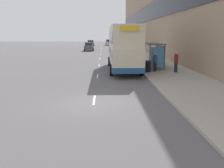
{
  "coord_description": "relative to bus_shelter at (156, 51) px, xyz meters",
  "views": [
    {
      "loc": [
        0.52,
        -12.55,
        3.54
      ],
      "look_at": [
        1.55,
        17.43,
        -2.5
      ],
      "focal_mm": 40.0,
      "sensor_mm": 36.0,
      "label": 1
    }
  ],
  "objects": [
    {
      "name": "lane_mark_8",
      "position": [
        -5.77,
        50.58,
        -1.87
      ],
      "size": [
        0.12,
        2.0,
        0.01
      ],
      "color": "silver",
      "rests_on": "ground_plane"
    },
    {
      "name": "bus_shelter",
      "position": [
        0.0,
        0.0,
        0.0
      ],
      "size": [
        1.6,
        4.2,
        2.48
      ],
      "color": "#4C4C51",
      "rests_on": "ground_plane"
    },
    {
      "name": "lane_mark_1",
      "position": [
        -5.77,
        -4.07,
        -1.87
      ],
      "size": [
        0.12,
        2.0,
        0.01
      ],
      "color": "silver",
      "rests_on": "ground_plane"
    },
    {
      "name": "terrace_facade",
      "position": [
        4.72,
        26.01,
        6.44
      ],
      "size": [
        3.1,
        93.0,
        16.64
      ],
      "color": "#9E846B",
      "rests_on": "ground_plane"
    },
    {
      "name": "car_1",
      "position": [
        -3.61,
        55.43,
        -0.99
      ],
      "size": [
        2.02,
        4.28,
        1.81
      ],
      "color": "silver",
      "rests_on": "ground_plane"
    },
    {
      "name": "double_decker_bus_near",
      "position": [
        -3.3,
        -0.55,
        0.41
      ],
      "size": [
        2.85,
        10.9,
        4.3
      ],
      "color": "beige",
      "rests_on": "ground_plane"
    },
    {
      "name": "pedestrian_2",
      "position": [
        1.35,
        2.16,
        -0.9
      ],
      "size": [
        0.33,
        0.33,
        1.64
      ],
      "color": "#23232D",
      "rests_on": "ground_plane"
    },
    {
      "name": "lane_mark_0",
      "position": [
        -5.77,
        -11.87,
        -1.87
      ],
      "size": [
        0.12,
        2.0,
        0.01
      ],
      "color": "silver",
      "rests_on": "ground_plane"
    },
    {
      "name": "litter_bin",
      "position": [
        -1.22,
        -2.71,
        -1.21
      ],
      "size": [
        0.55,
        0.55,
        1.05
      ],
      "color": "black",
      "rests_on": "ground_plane"
    },
    {
      "name": "pedestrian_1",
      "position": [
        -0.51,
        -2.38,
        -0.86
      ],
      "size": [
        0.34,
        0.34,
        1.72
      ],
      "color": "#23232D",
      "rests_on": "ground_plane"
    },
    {
      "name": "lane_mark_3",
      "position": [
        -5.77,
        11.55,
        -1.87
      ],
      "size": [
        0.12,
        2.0,
        0.01
      ],
      "color": "silver",
      "rests_on": "ground_plane"
    },
    {
      "name": "ground_plane",
      "position": [
        -5.77,
        -12.49,
        -1.88
      ],
      "size": [
        220.0,
        220.0,
        0.0
      ],
      "primitive_type": "plane",
      "color": "#5B595B"
    },
    {
      "name": "lane_mark_5",
      "position": [
        -5.77,
        27.16,
        -1.87
      ],
      "size": [
        0.12,
        2.0,
        0.01
      ],
      "color": "silver",
      "rests_on": "ground_plane"
    },
    {
      "name": "lane_mark_2",
      "position": [
        -5.77,
        3.74,
        -1.87
      ],
      "size": [
        0.12,
        2.0,
        0.01
      ],
      "color": "silver",
      "rests_on": "ground_plane"
    },
    {
      "name": "lane_mark_7",
      "position": [
        -5.77,
        42.78,
        -1.87
      ],
      "size": [
        0.12,
        2.0,
        0.01
      ],
      "color": "silver",
      "rests_on": "ground_plane"
    },
    {
      "name": "car_2",
      "position": [
        -8.35,
        28.7,
        -0.99
      ],
      "size": [
        2.0,
        3.99,
        1.8
      ],
      "rotation": [
        0.0,
        0.0,
        3.14
      ],
      "color": "#4C5156",
      "rests_on": "ground_plane"
    },
    {
      "name": "lane_mark_4",
      "position": [
        -5.77,
        19.36,
        -1.87
      ],
      "size": [
        0.12,
        2.0,
        0.01
      ],
      "color": "silver",
      "rests_on": "ground_plane"
    },
    {
      "name": "car_3",
      "position": [
        -2.65,
        22.4,
        -1.01
      ],
      "size": [
        2.07,
        4.41,
        1.76
      ],
      "color": "maroon",
      "rests_on": "ground_plane"
    },
    {
      "name": "car_0",
      "position": [
        -8.99,
        49.12,
        -1.0
      ],
      "size": [
        2.04,
        4.51,
        1.77
      ],
      "rotation": [
        0.0,
        0.0,
        3.14
      ],
      "color": "navy",
      "rests_on": "ground_plane"
    },
    {
      "name": "pavement",
      "position": [
        0.73,
        26.01,
        -1.81
      ],
      "size": [
        5.0,
        93.0,
        0.14
      ],
      "color": "#A39E93",
      "rests_on": "ground_plane"
    },
    {
      "name": "pedestrian_at_shelter",
      "position": [
        1.3,
        -2.83,
        -0.79
      ],
      "size": [
        0.37,
        0.37,
        1.86
      ],
      "color": "#23232D",
      "rests_on": "ground_plane"
    },
    {
      "name": "lane_mark_6",
      "position": [
        -5.77,
        34.97,
        -1.87
      ],
      "size": [
        0.12,
        2.0,
        0.01
      ],
      "color": "silver",
      "rests_on": "ground_plane"
    }
  ]
}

